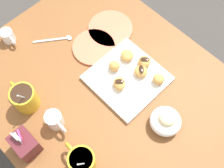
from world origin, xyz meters
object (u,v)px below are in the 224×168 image
at_px(beignet_1, 141,72).
at_px(beignet_5, 159,79).
at_px(coffee_mug_mustard_left, 82,161).
at_px(ice_cream_bowl, 166,121).
at_px(chocolate_sauce_pitcher, 8,36).
at_px(dining_table, 105,101).
at_px(sugar_caddy, 25,144).
at_px(pastry_plate_square, 127,78).
at_px(saucer_coral_left, 110,28).
at_px(saucer_coral_right, 94,47).
at_px(cream_pitcher_white, 55,120).
at_px(beignet_0, 119,84).
at_px(beignet_2, 127,56).
at_px(beignet_4, 114,66).
at_px(beignet_3, 144,62).
at_px(coffee_mug_mustard_right, 24,98).

relative_size(beignet_1, beignet_5, 1.15).
relative_size(coffee_mug_mustard_left, ice_cream_bowl, 1.30).
height_order(chocolate_sauce_pitcher, beignet_1, chocolate_sauce_pitcher).
height_order(dining_table, sugar_caddy, sugar_caddy).
bearing_deg(coffee_mug_mustard_left, dining_table, -58.24).
distance_m(dining_table, pastry_plate_square, 0.17).
bearing_deg(ice_cream_bowl, saucer_coral_left, -19.41).
height_order(saucer_coral_left, saucer_coral_right, same).
xyz_separation_m(cream_pitcher_white, sugar_caddy, (0.00, 0.13, 0.00)).
distance_m(sugar_caddy, ice_cream_bowl, 0.49).
relative_size(pastry_plate_square, beignet_0, 4.68).
height_order(saucer_coral_left, beignet_2, beignet_2).
relative_size(dining_table, beignet_0, 18.67).
height_order(ice_cream_bowl, beignet_2, ice_cream_bowl).
bearing_deg(beignet_4, saucer_coral_right, -5.89).
height_order(sugar_caddy, beignet_2, sugar_caddy).
bearing_deg(saucer_coral_right, saucer_coral_left, -80.16).
distance_m(saucer_coral_left, beignet_3, 0.23).
relative_size(chocolate_sauce_pitcher, saucer_coral_right, 0.52).
height_order(dining_table, coffee_mug_mustard_left, coffee_mug_mustard_left).
height_order(saucer_coral_right, beignet_3, beignet_3).
xyz_separation_m(dining_table, coffee_mug_mustard_right, (0.16, 0.25, 0.18)).
relative_size(coffee_mug_mustard_right, cream_pitcher_white, 1.40).
height_order(chocolate_sauce_pitcher, beignet_4, chocolate_sauce_pitcher).
bearing_deg(sugar_caddy, beignet_2, -89.35).
relative_size(beignet_0, beignet_2, 1.04).
bearing_deg(dining_table, chocolate_sauce_pitcher, 16.37).
xyz_separation_m(saucer_coral_right, beignet_4, (-0.14, 0.01, 0.03)).
bearing_deg(beignet_4, pastry_plate_square, -172.08).
bearing_deg(cream_pitcher_white, beignet_0, -102.03).
bearing_deg(beignet_1, beignet_2, -8.79).
xyz_separation_m(sugar_caddy, beignet_3, (-0.06, -0.53, -0.01)).
distance_m(coffee_mug_mustard_right, beignet_2, 0.42).
bearing_deg(saucer_coral_left, beignet_0, 142.81).
distance_m(cream_pitcher_white, saucer_coral_left, 0.46).
xyz_separation_m(dining_table, sugar_caddy, (0.02, 0.35, 0.17)).
xyz_separation_m(coffee_mug_mustard_right, saucer_coral_left, (0.03, -0.46, -0.05)).
height_order(coffee_mug_mustard_right, ice_cream_bowl, coffee_mug_mustard_right).
distance_m(sugar_caddy, beignet_5, 0.53).
bearing_deg(cream_pitcher_white, pastry_plate_square, -99.55).
bearing_deg(saucer_coral_left, sugar_caddy, 106.12).
bearing_deg(sugar_caddy, chocolate_sauce_pitcher, -27.58).
height_order(ice_cream_bowl, saucer_coral_right, ice_cream_bowl).
bearing_deg(dining_table, coffee_mug_mustard_left, 121.76).
bearing_deg(sugar_caddy, beignet_1, -99.52).
xyz_separation_m(pastry_plate_square, coffee_mug_mustard_right, (0.19, 0.34, 0.04)).
xyz_separation_m(pastry_plate_square, beignet_2, (0.06, -0.06, 0.02)).
xyz_separation_m(coffee_mug_mustard_left, beignet_3, (0.12, -0.43, -0.02)).
bearing_deg(cream_pitcher_white, coffee_mug_mustard_left, 171.58).
distance_m(sugar_caddy, beignet_2, 0.50).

